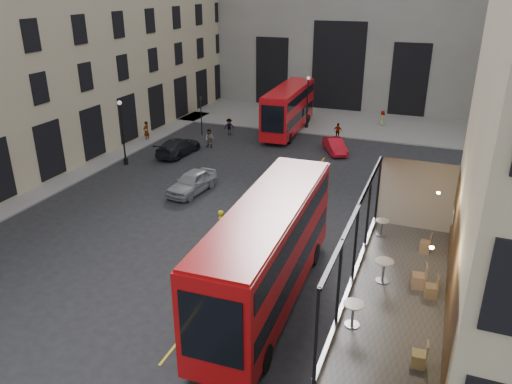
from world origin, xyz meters
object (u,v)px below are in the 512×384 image
(cafe_chair_d, at_px, (426,246))
(car_c, at_px, (178,147))
(bicycle, at_px, (228,234))
(cyclist, at_px, (222,226))
(cafe_chair_a, at_px, (419,359))
(pedestrian_c, at_px, (338,131))
(traffic_light_near, at_px, (289,190))
(car_a, at_px, (192,182))
(pedestrian_b, at_px, (229,127))
(cafe_table_near, at_px, (353,311))
(cafe_chair_c, at_px, (419,280))
(street_lamp_b, at_px, (307,106))
(car_b, at_px, (335,146))
(bus_near, at_px, (268,248))
(cafe_chair_b, at_px, (431,290))
(street_lamp_a, at_px, (123,136))
(cafe_table_mid, at_px, (384,268))
(traffic_light_far, at_px, (201,111))
(bus_far, at_px, (289,107))
(pedestrian_d, at_px, (382,118))
(pedestrian_a, at_px, (209,139))
(pedestrian_e, at_px, (146,131))
(cafe_table_far, at_px, (382,225))

(cafe_chair_d, bearing_deg, car_c, 138.68)
(bicycle, xyz_separation_m, cyclist, (-0.33, -0.10, 0.49))
(cafe_chair_a, bearing_deg, pedestrian_c, 105.41)
(traffic_light_near, relative_size, car_a, 0.83)
(pedestrian_b, bearing_deg, cafe_table_near, -86.67)
(cafe_chair_c, distance_m, cafe_chair_d, 2.55)
(street_lamp_b, bearing_deg, car_b, -56.50)
(bus_near, bearing_deg, cafe_chair_d, -9.28)
(car_b, distance_m, pedestrian_b, 11.11)
(cafe_chair_c, bearing_deg, bicycle, 142.05)
(cafe_chair_b, bearing_deg, street_lamp_a, 143.85)
(pedestrian_c, relative_size, cafe_table_near, 2.06)
(cafe_table_mid, bearing_deg, traffic_light_far, 127.23)
(bus_far, bearing_deg, car_a, -95.31)
(car_b, bearing_deg, bus_near, -113.90)
(street_lamp_a, height_order, street_lamp_b, same)
(cyclist, relative_size, cafe_chair_c, 2.22)
(traffic_light_far, height_order, pedestrian_d, traffic_light_far)
(car_b, relative_size, pedestrian_a, 2.24)
(cyclist, bearing_deg, pedestrian_e, 49.21)
(traffic_light_near, bearing_deg, street_lamp_a, 159.44)
(bus_far, bearing_deg, bicycle, -80.76)
(car_a, relative_size, cafe_chair_b, 5.91)
(cyclist, distance_m, cafe_table_far, 11.37)
(street_lamp_a, height_order, cafe_chair_d, cafe_chair_d)
(car_c, relative_size, cafe_chair_c, 5.73)
(bus_near, height_order, pedestrian_a, bus_near)
(street_lamp_b, relative_size, pedestrian_a, 3.09)
(traffic_light_near, xyz_separation_m, cafe_table_far, (6.42, -8.19, 2.62))
(car_b, height_order, pedestrian_a, pedestrian_a)
(cafe_table_far, bearing_deg, traffic_light_near, 128.09)
(street_lamp_a, bearing_deg, pedestrian_d, 47.48)
(cyclist, bearing_deg, street_lamp_b, 9.80)
(street_lamp_b, xyz_separation_m, pedestrian_c, (3.82, -2.56, -1.61))
(cafe_table_near, xyz_separation_m, cafe_chair_a, (1.97, -1.06, -0.27))
(bus_far, xyz_separation_m, cyclist, (3.46, -23.43, -1.56))
(car_c, bearing_deg, cafe_chair_a, 134.50)
(cyclist, distance_m, cafe_table_near, 15.08)
(car_c, bearing_deg, cafe_table_far, 141.29)
(street_lamp_a, height_order, pedestrian_b, street_lamp_a)
(cyclist, height_order, pedestrian_b, cyclist)
(bus_near, bearing_deg, car_a, 132.17)
(street_lamp_b, height_order, cafe_table_far, street_lamp_b)
(pedestrian_d, xyz_separation_m, cafe_chair_b, (6.40, -37.67, 4.02))
(street_lamp_a, height_order, bus_far, street_lamp_a)
(car_a, relative_size, pedestrian_d, 2.79)
(street_lamp_a, distance_m, cafe_chair_b, 30.46)
(cafe_table_far, bearing_deg, cafe_chair_c, -62.86)
(street_lamp_b, distance_m, pedestrian_a, 11.55)
(car_a, relative_size, car_c, 0.91)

